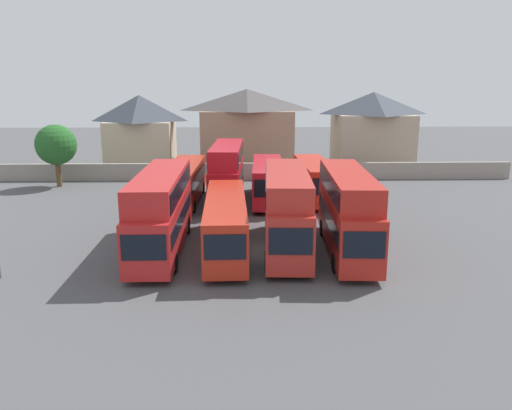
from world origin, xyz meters
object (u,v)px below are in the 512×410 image
(house_terrace_left, at_px, (140,132))
(house_terrace_centre, at_px, (247,129))
(bus_4, at_px, (348,208))
(bus_1, at_px, (161,208))
(bus_5, at_px, (184,181))
(bus_3, at_px, (287,207))
(bus_7, at_px, (268,179))
(bus_2, at_px, (226,221))
(tree_left_of_lot, at_px, (56,145))
(bus_6, at_px, (227,170))
(bus_8, at_px, (315,178))
(house_terrace_right, at_px, (372,130))

(house_terrace_left, height_order, house_terrace_centre, house_terrace_centre)
(bus_4, height_order, house_terrace_left, house_terrace_left)
(bus_1, xyz_separation_m, bus_5, (-0.04, 12.94, -0.84))
(bus_3, bearing_deg, bus_7, -174.98)
(bus_7, bearing_deg, bus_3, 4.34)
(bus_2, relative_size, tree_left_of_lot, 1.96)
(bus_1, bearing_deg, bus_7, 151.00)
(bus_6, bearing_deg, house_terrace_left, -146.04)
(bus_6, bearing_deg, bus_3, 19.42)
(bus_8, distance_m, house_terrace_right, 19.25)
(house_terrace_left, bearing_deg, bus_5, -68.34)
(bus_4, distance_m, house_terrace_centre, 30.82)
(bus_2, bearing_deg, house_terrace_right, 149.86)
(bus_7, relative_size, house_terrace_centre, 0.97)
(bus_6, distance_m, bus_7, 3.62)
(bus_2, height_order, bus_8, bus_8)
(bus_2, xyz_separation_m, bus_5, (-3.97, 12.95, 0.02))
(bus_1, bearing_deg, bus_6, 164.03)
(bus_5, bearing_deg, bus_1, 1.89)
(bus_7, xyz_separation_m, bus_8, (4.21, 0.50, -0.03))
(bus_7, bearing_deg, house_terrace_left, -138.53)
(bus_1, relative_size, bus_4, 1.05)
(bus_5, distance_m, bus_7, 7.23)
(house_terrace_centre, relative_size, tree_left_of_lot, 1.80)
(bus_2, xyz_separation_m, tree_left_of_lot, (-17.24, 20.24, 2.26))
(house_terrace_right, bearing_deg, bus_1, -124.14)
(bus_5, distance_m, house_terrace_left, 19.03)
(bus_2, bearing_deg, bus_7, 164.66)
(house_terrace_right, bearing_deg, bus_6, -134.36)
(bus_1, bearing_deg, tree_left_of_lot, -146.91)
(bus_7, height_order, house_terrace_right, house_terrace_right)
(bus_7, distance_m, house_terrace_right, 21.96)
(bus_8, height_order, house_terrace_right, house_terrace_right)
(bus_5, bearing_deg, bus_6, 93.43)
(bus_3, xyz_separation_m, bus_4, (3.66, -0.43, -0.00))
(bus_6, bearing_deg, bus_7, 93.40)
(bus_1, height_order, house_terrace_right, house_terrace_right)
(bus_1, distance_m, bus_5, 12.96)
(bus_1, xyz_separation_m, bus_6, (3.67, 13.05, 0.05))
(bus_1, relative_size, bus_3, 1.08)
(bus_3, distance_m, bus_5, 15.18)
(bus_6, distance_m, tree_left_of_lot, 18.48)
(bus_1, distance_m, bus_2, 4.03)
(bus_4, relative_size, tree_left_of_lot, 1.83)
(house_terrace_right, height_order, tree_left_of_lot, house_terrace_right)
(bus_2, distance_m, house_terrace_left, 32.49)
(bus_4, bearing_deg, bus_7, -159.98)
(bus_6, relative_size, bus_8, 1.01)
(bus_4, distance_m, bus_7, 14.29)
(bus_2, bearing_deg, bus_5, -164.37)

